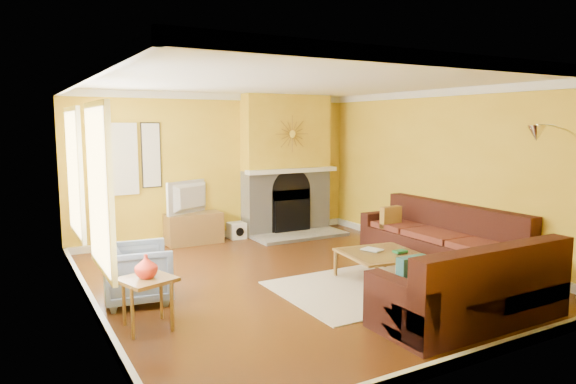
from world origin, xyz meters
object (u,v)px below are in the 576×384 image
sectional_sofa (408,249)px  side_table (148,303)px  arc_lamp (570,222)px  media_console (194,228)px  armchair (138,273)px  coffee_table (381,266)px

sectional_sofa → side_table: sectional_sofa is taller
side_table → arc_lamp: arc_lamp is taller
side_table → media_console: bearing=63.9°
media_console → armchair: 3.07m
media_console → armchair: size_ratio=1.29×
coffee_table → arc_lamp: bearing=-63.4°
sectional_sofa → coffee_table: sectional_sofa is taller
sectional_sofa → side_table: (-3.53, 0.08, -0.17)m
sectional_sofa → arc_lamp: arc_lamp is taller
coffee_table → media_console: (-1.51, 3.39, 0.08)m
armchair → arc_lamp: 5.01m
coffee_table → sectional_sofa: bearing=-32.4°
media_console → side_table: 3.90m
media_console → armchair: (-1.61, -2.62, 0.08)m
coffee_table → media_console: size_ratio=1.00×
sectional_sofa → armchair: bearing=164.2°
sectional_sofa → coffee_table: (-0.30, 0.19, -0.25)m
sectional_sofa → coffee_table: bearing=147.6°
coffee_table → side_table: size_ratio=1.82×
coffee_table → armchair: 3.22m
armchair → sectional_sofa: bearing=-98.0°
side_table → coffee_table: bearing=2.0°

